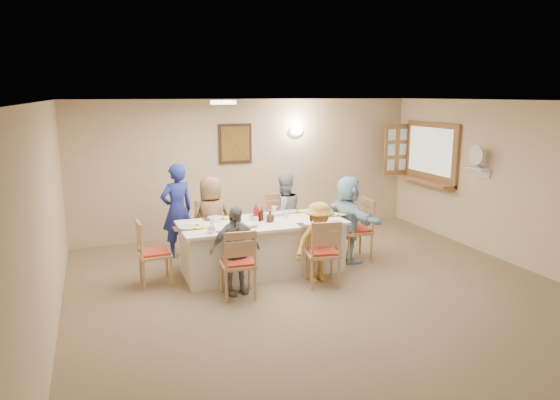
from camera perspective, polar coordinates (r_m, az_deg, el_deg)
name	(u,v)px	position (r m, az deg, el deg)	size (l,w,h in m)	color
ground	(333,300)	(6.53, 6.09, -11.33)	(7.00, 7.00, 0.00)	#907758
room_walls	(336,184)	(6.10, 6.40, 1.86)	(7.00, 7.00, 7.00)	#D9B785
wall_picture	(235,144)	(9.18, -5.15, 6.43)	(0.62, 0.05, 0.72)	#3B2114
wall_sconce	(297,131)	(9.53, 1.90, 7.88)	(0.26, 0.09, 0.18)	white
ceiling_light	(223,102)	(7.06, -6.49, 11.02)	(0.36, 0.36, 0.05)	white
serving_hatch	(431,153)	(9.82, 16.88, 5.15)	(0.06, 1.50, 1.15)	#975F37
hatch_sill	(424,181)	(9.82, 16.14, 2.10)	(0.30, 1.50, 0.05)	#975F37
shutter_door	(396,150)	(10.29, 13.16, 5.64)	(0.55, 0.04, 1.00)	#975F37
fan_shelf	(479,168)	(8.76, 21.76, 3.38)	(0.22, 0.36, 0.03)	white
desk_fan	(478,159)	(8.72, 21.69, 4.35)	(0.30, 0.30, 0.28)	#A5A5A8
dining_table	(262,246)	(7.40, -2.04, -5.31)	(2.40, 1.02, 0.76)	white
chair_back_left	(210,231)	(7.97, -7.98, -3.56)	(0.44, 0.44, 0.92)	tan
chair_back_right	(281,223)	(8.30, 0.13, -2.69)	(0.46, 0.46, 0.96)	tan
chair_front_left	(238,262)	(6.48, -4.84, -7.08)	(0.45, 0.45, 0.93)	tan
chair_front_right	(322,252)	(6.88, 4.87, -5.89)	(0.45, 0.45, 0.94)	tan
chair_left_end	(155,252)	(7.07, -14.11, -5.83)	(0.44, 0.44, 0.92)	tan
chair_right_end	(355,229)	(7.98, 8.58, -3.33)	(0.47, 0.47, 0.98)	tan
diner_back_left	(211,220)	(7.80, -7.84, -2.24)	(0.72, 0.53, 1.36)	brown
diner_back_right	(284,214)	(8.14, 0.43, -1.61)	(0.72, 0.60, 1.33)	#8E919B
diner_front_left	(235,250)	(6.55, -5.15, -5.71)	(0.72, 0.37, 1.19)	gray
diner_front_right	(319,242)	(6.96, 4.46, -4.84)	(0.78, 0.51, 1.14)	gold
diner_right_end	(348,218)	(7.87, 7.80, -2.10)	(0.52, 1.29, 1.36)	#ACD8EF
caregiver	(177,210)	(8.15, -11.67, -1.18)	(0.64, 0.52, 1.52)	#243097
placemat_fl	(230,232)	(6.75, -5.77, -3.70)	(0.32, 0.24, 0.01)	#472B19
plate_fl	(230,232)	(6.74, -5.77, -3.62)	(0.23, 0.23, 0.01)	white
napkin_fl	(244,232)	(6.74, -4.18, -3.61)	(0.14, 0.14, 0.01)	#FFF835
placemat_fr	(311,224)	(7.13, 3.60, -2.79)	(0.37, 0.28, 0.01)	#472B19
plate_fr	(311,224)	(7.13, 3.60, -2.72)	(0.23, 0.23, 0.01)	white
napkin_fr	(324,224)	(7.16, 5.08, -2.70)	(0.13, 0.13, 0.01)	#FFF835
placemat_bl	(215,218)	(7.53, -7.41, -2.07)	(0.36, 0.27, 0.01)	#472B19
plate_bl	(215,217)	(7.53, -7.41, -2.00)	(0.24, 0.24, 0.01)	white
napkin_bl	(228,217)	(7.53, -5.99, -1.99)	(0.14, 0.14, 0.01)	#FFF835
placemat_br	(290,212)	(7.88, 1.11, -1.34)	(0.37, 0.27, 0.01)	#472B19
plate_br	(290,211)	(7.88, 1.11, -1.27)	(0.24, 0.24, 0.01)	white
napkin_br	(301,211)	(7.90, 2.45, -1.27)	(0.13, 0.13, 0.01)	#FFF835
placemat_le	(187,228)	(7.04, -10.59, -3.18)	(0.37, 0.28, 0.01)	#472B19
plate_le	(187,227)	(7.04, -10.59, -3.10)	(0.25, 0.25, 0.02)	white
napkin_le	(201,227)	(7.02, -9.07, -3.10)	(0.14, 0.14, 0.01)	#FFF835
placemat_re	(331,215)	(7.72, 5.85, -1.70)	(0.36, 0.27, 0.01)	#472B19
plate_re	(331,214)	(7.71, 5.85, -1.62)	(0.23, 0.23, 0.01)	white
napkin_re	(343,214)	(7.75, 7.21, -1.61)	(0.15, 0.15, 0.01)	#FFF835
teacup_a	(211,230)	(6.75, -7.85, -3.36)	(0.12, 0.12, 0.09)	white
teacup_b	(274,209)	(7.89, -0.65, -1.03)	(0.12, 0.12, 0.09)	white
bowl_a	(251,225)	(7.02, -3.34, -2.82)	(0.27, 0.27, 0.05)	white
bowl_b	(278,214)	(7.64, -0.26, -1.59)	(0.19, 0.19, 0.05)	white
condiment_ketchup	(256,212)	(7.30, -2.74, -1.41)	(0.12, 0.12, 0.26)	red
condiment_brown	(262,214)	(7.33, -2.09, -1.59)	(0.11, 0.11, 0.20)	#4A2213
condiment_malt	(270,216)	(7.25, -1.14, -1.87)	(0.17, 0.17, 0.17)	#4A2213
drinking_glass	(251,218)	(7.29, -3.31, -2.04)	(0.07, 0.07, 0.11)	silver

